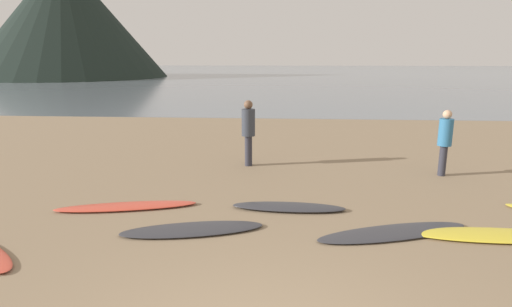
# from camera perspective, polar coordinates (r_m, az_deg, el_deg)

# --- Properties ---
(ground_plane) EXTENTS (120.00, 120.00, 0.20)m
(ground_plane) POSITION_cam_1_polar(r_m,az_deg,el_deg) (13.15, 3.45, 0.64)
(ground_plane) COLOR #8C7559
(ground_plane) RESTS_ON ground
(ocean_water) EXTENTS (140.00, 100.00, 0.01)m
(ocean_water) POSITION_cam_1_polar(r_m,az_deg,el_deg) (68.65, 4.03, 10.85)
(ocean_water) COLOR slate
(ocean_water) RESTS_ON ground
(headland_hill) EXTENTS (24.46, 24.46, 14.81)m
(headland_hill) POSITION_cam_1_polar(r_m,az_deg,el_deg) (60.63, -24.38, 16.46)
(headland_hill) COLOR black
(headland_hill) RESTS_ON ground
(surfboard_3) EXTENTS (2.59, 1.01, 0.08)m
(surfboard_3) POSITION_cam_1_polar(r_m,az_deg,el_deg) (8.15, -17.19, -6.86)
(surfboard_3) COLOR #D84C38
(surfboard_3) RESTS_ON ground
(surfboard_4) EXTENTS (2.36, 1.12, 0.07)m
(surfboard_4) POSITION_cam_1_polar(r_m,az_deg,el_deg) (6.90, -8.63, -10.13)
(surfboard_4) COLOR #333338
(surfboard_4) RESTS_ON ground
(surfboard_5) EXTENTS (2.08, 0.56, 0.09)m
(surfboard_5) POSITION_cam_1_polar(r_m,az_deg,el_deg) (7.76, 4.45, -7.25)
(surfboard_5) COLOR #333338
(surfboard_5) RESTS_ON ground
(surfboard_6) EXTENTS (2.63, 1.37, 0.06)m
(surfboard_6) POSITION_cam_1_polar(r_m,az_deg,el_deg) (7.07, 18.16, -10.14)
(surfboard_6) COLOR #333338
(surfboard_6) RESTS_ON ground
(surfboard_7) EXTENTS (2.60, 0.60, 0.07)m
(surfboard_7) POSITION_cam_1_polar(r_m,az_deg,el_deg) (7.58, 29.68, -9.61)
(surfboard_7) COLOR yellow
(surfboard_7) RESTS_ON ground
(person_0) EXTENTS (0.34, 0.34, 1.67)m
(person_0) POSITION_cam_1_polar(r_m,az_deg,el_deg) (10.55, -1.04, 3.54)
(person_0) COLOR #2D2D38
(person_0) RESTS_ON ground
(person_2) EXTENTS (0.31, 0.31, 1.54)m
(person_2) POSITION_cam_1_polar(r_m,az_deg,el_deg) (10.60, 24.28, 2.00)
(person_2) COLOR #2D2D38
(person_2) RESTS_ON ground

